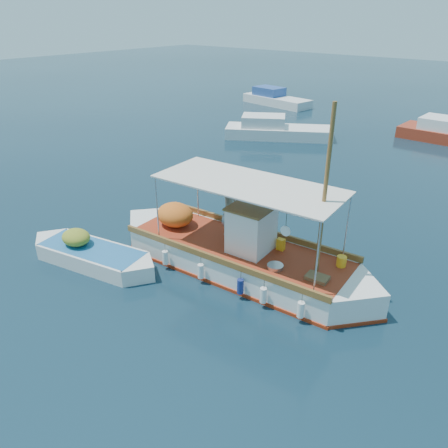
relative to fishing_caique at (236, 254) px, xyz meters
The scene contains 5 objects.
ground 0.84m from the fishing_caique, 16.12° to the right, with size 160.00×160.00×0.00m, color black.
fishing_caique is the anchor object (origin of this frame).
dinghy 5.40m from the fishing_caique, 144.57° to the right, with size 5.52×2.40×1.38m.
bg_boat_nw 18.39m from the fishing_caique, 119.13° to the left, with size 7.80×6.09×1.80m.
bg_boat_far_w 30.78m from the fishing_caique, 121.00° to the left, with size 7.38×3.32×1.80m.
Camera 1 is at (7.75, -10.62, 8.53)m, focal length 35.00 mm.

